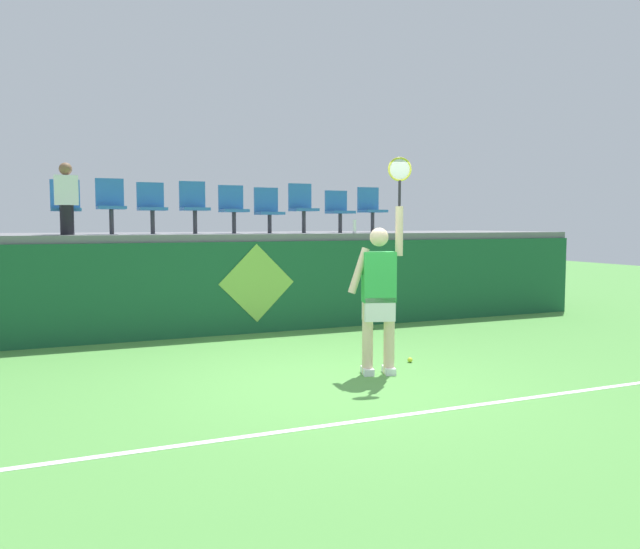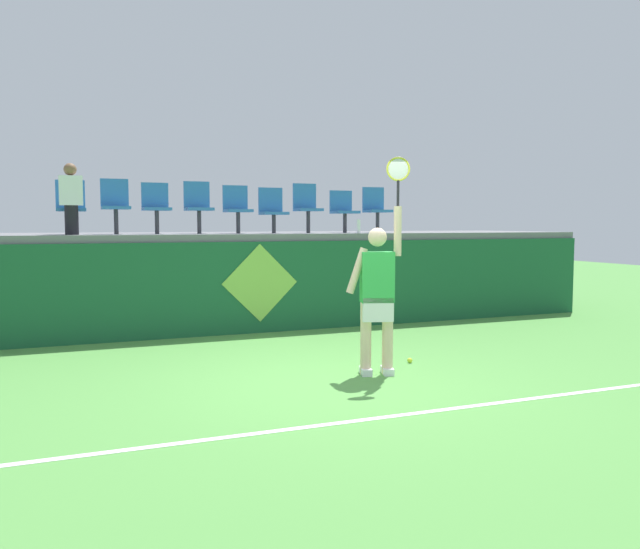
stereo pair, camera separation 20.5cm
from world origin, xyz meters
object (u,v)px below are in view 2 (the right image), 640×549
Objects in this scene: stadium_chair_2 at (156,205)px; stadium_chair_4 at (237,207)px; stadium_chair_7 at (343,209)px; spectator_0 at (71,198)px; stadium_chair_8 at (376,207)px; stadium_chair_6 at (307,205)px; tennis_ball at (410,360)px; stadium_chair_0 at (71,204)px; tennis_player at (378,293)px; stadium_chair_3 at (198,204)px; water_bottle at (358,226)px; stadium_chair_5 at (272,209)px; stadium_chair_1 at (115,203)px.

stadium_chair_2 is 1.02× the size of stadium_chair_4.
stadium_chair_7 is 0.72× the size of spectator_0.
stadium_chair_6 is at bearing 179.91° from stadium_chair_8.
stadium_chair_0 reaches higher than tennis_ball.
tennis_player is 5.16m from spectator_0.
tennis_player is 4.55m from stadium_chair_3.
water_bottle is 0.22× the size of spectator_0.
stadium_chair_5 is (-0.61, 3.83, 2.01)m from tennis_ball.
stadium_chair_1 is 4.04m from stadium_chair_7.
tennis_ball is at bearing -110.65° from stadium_chair_8.
spectator_0 reaches higher than stadium_chair_5.
stadium_chair_5 is 0.94× the size of stadium_chair_8.
stadium_chair_1 is 1.06× the size of stadium_chair_2.
stadium_chair_0 is 4.71m from stadium_chair_7.
tennis_ball is 4.58m from stadium_chair_8.
tennis_ball is 0.08× the size of stadium_chair_7.
stadium_chair_1 is at bearing 179.90° from stadium_chair_7.
stadium_chair_6 is 1.14× the size of stadium_chair_7.
stadium_chair_0 reaches higher than stadium_chair_2.
stadium_chair_6 is at bearing 80.36° from tennis_player.
stadium_chair_2 is 0.96× the size of stadium_chair_3.
stadium_chair_1 is 1.15× the size of stadium_chair_7.
stadium_chair_6 is 1.04× the size of stadium_chair_8.
stadium_chair_0 is at bearing 179.93° from stadium_chair_4.
stadium_chair_5 is 1.37m from stadium_chair_7.
tennis_ball is 0.08× the size of stadium_chair_4.
tennis_player reaches higher than stadium_chair_0.
water_bottle is 4.69m from spectator_0.
spectator_0 is at bearing -168.23° from stadium_chair_3.
stadium_chair_0 is at bearing 179.94° from stadium_chair_1.
stadium_chair_1 is at bearing -179.99° from stadium_chair_3.
stadium_chair_1 is 2.66m from stadium_chair_5.
spectator_0 is at bearing -175.56° from stadium_chair_8.
stadium_chair_1 reaches higher than stadium_chair_8.
stadium_chair_0 is at bearing 179.99° from stadium_chair_5.
stadium_chair_2 is 2.67m from stadium_chair_6.
stadium_chair_0 reaches higher than stadium_chair_5.
stadium_chair_4 is at bearing -0.07° from stadium_chair_1.
stadium_chair_4 is 0.97× the size of stadium_chair_8.
stadium_chair_3 reaches higher than tennis_ball.
spectator_0 is at bearing 139.12° from tennis_ball.
stadium_chair_2 is 0.70m from stadium_chair_3.
tennis_player reaches higher than stadium_chair_5.
stadium_chair_8 is at bearing 0.44° from stadium_chair_7.
stadium_chair_3 is at bearing -179.99° from stadium_chair_6.
tennis_player is at bearing -108.87° from stadium_chair_7.
stadium_chair_5 is at bearing 7.17° from spectator_0.
tennis_ball is 0.08× the size of stadium_chair_5.
stadium_chair_7 is at bearing -179.56° from stadium_chair_8.
stadium_chair_5 is at bearing 98.98° from tennis_ball.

